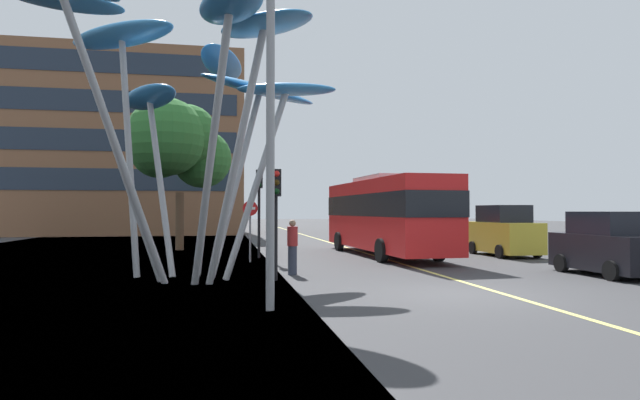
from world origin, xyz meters
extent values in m
cube|color=#38383A|center=(0.00, 0.00, -0.05)|extent=(120.00, 240.00, 0.10)
cube|color=#E0D666|center=(1.07, 0.00, 0.00)|extent=(0.16, 144.00, 0.01)
cube|color=red|center=(1.53, 11.17, 1.88)|extent=(3.00, 11.19, 3.07)
cube|color=black|center=(1.53, 11.17, 2.31)|extent=(3.03, 11.30, 0.98)
cube|color=yellow|center=(1.26, 16.64, 3.12)|extent=(1.36, 0.17, 0.36)
cube|color=#B2B2B7|center=(1.53, 11.17, 3.54)|extent=(2.03, 3.97, 0.24)
cylinder|color=black|center=(2.59, 14.66, 0.48)|extent=(0.33, 0.97, 0.96)
cylinder|color=black|center=(0.13, 14.54, 0.48)|extent=(0.33, 0.97, 0.96)
cylinder|color=black|center=(2.91, 8.18, 0.48)|extent=(0.33, 0.97, 0.96)
cylinder|color=black|center=(0.45, 8.06, 0.48)|extent=(0.33, 0.97, 0.96)
cylinder|color=#9EA0A5|center=(-4.80, 3.66, 2.88)|extent=(2.02, 0.38, 5.81)
ellipsoid|color=#388EDB|center=(-3.89, 3.58, 5.75)|extent=(3.09, 1.41, 0.38)
cylinder|color=#9EA0A5|center=(-5.36, 4.62, 3.02)|extent=(1.79, 1.06, 6.09)
ellipsoid|color=#2D7FD1|center=(-4.60, 5.02, 6.03)|extent=(4.47, 3.40, 1.08)
cylinder|color=#9EA0A5|center=(-6.21, 6.48, 3.83)|extent=(0.99, 3.27, 7.73)
ellipsoid|color=#4299E0|center=(-5.84, 8.00, 7.66)|extent=(2.17, 3.90, 0.86)
cylinder|color=#9EA0A5|center=(-7.80, 5.53, 2.96)|extent=(1.22, 1.97, 5.98)
ellipsoid|color=#388EDB|center=(-8.28, 6.39, 5.92)|extent=(2.77, 3.59, 0.83)
cylinder|color=#9EA0A5|center=(-8.69, 5.04, 3.82)|extent=(0.85, 0.65, 7.66)
ellipsoid|color=#4CA3E5|center=(-8.98, 5.23, 7.64)|extent=(4.03, 3.29, 0.79)
cylinder|color=#9EA0A5|center=(-8.83, 3.42, 3.93)|extent=(2.77, 0.78, 7.92)
ellipsoid|color=#4CA3E5|center=(-10.10, 3.15, 7.86)|extent=(3.34, 1.97, 0.44)
cylinder|color=#9EA0A5|center=(-8.59, 2.07, 3.89)|extent=(2.62, 2.69, 7.85)
cylinder|color=#9EA0A5|center=(-6.11, 1.44, 3.41)|extent=(1.16, 3.16, 6.91)
ellipsoid|color=#388EDB|center=(-5.65, -0.02, 6.83)|extent=(2.06, 3.13, 0.65)
cylinder|color=#9EA0A5|center=(-5.47, 1.96, 3.39)|extent=(1.67, 2.16, 6.85)
ellipsoid|color=#4299E0|center=(-4.77, 1.01, 6.79)|extent=(3.04, 3.38, 0.44)
cylinder|color=black|center=(-4.25, 3.35, 1.65)|extent=(0.12, 0.12, 3.29)
cube|color=black|center=(-4.25, 3.21, 2.89)|extent=(0.28, 0.24, 0.80)
sphere|color=red|center=(-4.25, 3.08, 3.15)|extent=(0.18, 0.18, 0.18)
sphere|color=#3A2707|center=(-4.25, 3.08, 2.89)|extent=(0.18, 0.18, 0.18)
sphere|color=black|center=(-4.25, 3.08, 2.63)|extent=(0.18, 0.18, 0.18)
cylinder|color=black|center=(-3.88, 8.98, 1.67)|extent=(0.12, 0.12, 3.34)
cube|color=black|center=(-3.88, 8.84, 2.94)|extent=(0.28, 0.24, 0.80)
sphere|color=red|center=(-3.88, 8.71, 3.20)|extent=(0.18, 0.18, 0.18)
sphere|color=#3A2707|center=(-3.88, 8.71, 2.94)|extent=(0.18, 0.18, 0.18)
sphere|color=black|center=(-3.88, 8.71, 2.68)|extent=(0.18, 0.18, 0.18)
cylinder|color=black|center=(-4.23, 10.97, 1.93)|extent=(0.12, 0.12, 3.85)
cube|color=black|center=(-4.23, 10.83, 3.45)|extent=(0.28, 0.24, 0.80)
sphere|color=red|center=(-4.23, 10.70, 3.71)|extent=(0.18, 0.18, 0.18)
sphere|color=#3A2707|center=(-4.23, 10.70, 3.45)|extent=(0.18, 0.18, 0.18)
sphere|color=black|center=(-4.23, 10.70, 3.19)|extent=(0.18, 0.18, 0.18)
cube|color=black|center=(6.36, 2.62, 0.75)|extent=(1.81, 3.83, 1.13)
cube|color=black|center=(6.36, 2.62, 1.68)|extent=(1.67, 2.11, 0.73)
cylinder|color=black|center=(7.27, 3.81, 0.30)|extent=(0.20, 0.60, 0.60)
cylinder|color=black|center=(5.45, 3.81, 0.30)|extent=(0.20, 0.60, 0.60)
cylinder|color=black|center=(5.45, 1.43, 0.30)|extent=(0.20, 0.60, 0.60)
cube|color=gold|center=(6.88, 10.10, 0.86)|extent=(1.75, 4.10, 1.36)
cube|color=black|center=(6.88, 10.10, 1.93)|extent=(1.61, 2.26, 0.78)
cylinder|color=black|center=(7.75, 11.37, 0.30)|extent=(0.20, 0.60, 0.60)
cylinder|color=black|center=(6.00, 11.37, 0.30)|extent=(0.20, 0.60, 0.60)
cylinder|color=black|center=(7.75, 8.83, 0.30)|extent=(0.20, 0.60, 0.60)
cylinder|color=black|center=(6.00, 8.83, 0.30)|extent=(0.20, 0.60, 0.60)
cylinder|color=gray|center=(-4.83, -1.37, 3.89)|extent=(0.18, 0.18, 7.79)
cylinder|color=brown|center=(-8.02, 16.59, 1.51)|extent=(0.44, 0.44, 3.02)
sphere|color=#2D6B2D|center=(-8.61, 15.41, 5.81)|extent=(3.96, 3.96, 3.96)
sphere|color=#2D6B2D|center=(-7.64, 16.14, 6.04)|extent=(3.18, 3.18, 3.18)
sphere|color=#2D6B2D|center=(-6.92, 17.38, 4.92)|extent=(3.21, 3.21, 3.21)
sphere|color=#2D6B2D|center=(-9.06, 16.32, 5.31)|extent=(3.09, 3.09, 3.09)
cylinder|color=#2D3342|center=(-3.58, 4.66, 0.46)|extent=(0.29, 0.29, 0.93)
cylinder|color=maroon|center=(-3.58, 4.66, 1.24)|extent=(0.34, 0.34, 0.62)
sphere|color=#937056|center=(-3.58, 4.66, 1.66)|extent=(0.22, 0.22, 0.22)
cylinder|color=gray|center=(-4.71, 9.20, 1.23)|extent=(0.08, 0.08, 2.46)
cylinder|color=red|center=(-4.71, 9.17, 2.16)|extent=(0.60, 0.03, 0.60)
cube|color=white|center=(-4.71, 9.14, 2.16)|extent=(0.40, 0.04, 0.11)
cube|color=brown|center=(-14.30, 38.81, 7.91)|extent=(20.54, 12.08, 15.81)
cube|color=#1E2838|center=(-14.30, 32.75, 4.59)|extent=(19.30, 0.08, 1.77)
cube|color=#1E2838|center=(-14.30, 32.75, 7.75)|extent=(19.30, 0.08, 1.77)
cube|color=#1E2838|center=(-14.30, 32.75, 10.91)|extent=(19.30, 0.08, 1.77)
cube|color=#1E2838|center=(-14.30, 32.75, 14.08)|extent=(19.30, 0.08, 1.77)
camera|label=1|loc=(-5.81, -12.51, 2.07)|focal=30.04mm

